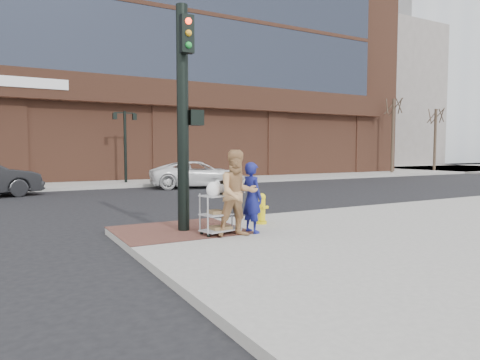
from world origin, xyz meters
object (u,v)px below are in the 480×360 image
pedestrian_tan (238,193)px  utility_cart (220,210)px  traffic_signal_pole (184,111)px  lamp_post (125,139)px  minivan_white (198,174)px  fire_hydrant (262,208)px  woman_blue (252,197)px

pedestrian_tan → utility_cart: (-0.23, 0.37, -0.38)m
traffic_signal_pole → utility_cart: 2.34m
lamp_post → pedestrian_tan: (-1.74, -16.36, -1.55)m
pedestrian_tan → minivan_white: pedestrian_tan is taller
minivan_white → fire_hydrant: size_ratio=6.60×
lamp_post → traffic_signal_pole: bearing=-99.2°
lamp_post → fire_hydrant: (-0.48, -15.30, -2.08)m
minivan_white → utility_cart: (-4.91, -12.56, -0.02)m
lamp_post → minivan_white: (2.95, -3.43, -1.92)m
lamp_post → utility_cart: bearing=-97.0°
fire_hydrant → traffic_signal_pole: bearing=178.0°
minivan_white → utility_cart: 13.49m
utility_cart → fire_hydrant: bearing=25.2°
lamp_post → minivan_white: bearing=-49.4°
traffic_signal_pole → fire_hydrant: traffic_signal_pole is taller
utility_cart → traffic_signal_pole: bearing=123.5°
traffic_signal_pole → utility_cart: traffic_signal_pole is taller
pedestrian_tan → fire_hydrant: size_ratio=2.41×
pedestrian_tan → minivan_white: 13.76m
lamp_post → traffic_signal_pole: traffic_signal_pole is taller
fire_hydrant → woman_blue: bearing=-132.7°
traffic_signal_pole → minivan_white: traffic_signal_pole is taller
woman_blue → pedestrian_tan: bearing=104.6°
utility_cart → pedestrian_tan: bearing=-58.4°
lamp_post → fire_hydrant: bearing=-91.8°
traffic_signal_pole → utility_cart: (0.51, -0.77, -2.15)m
lamp_post → fire_hydrant: lamp_post is taller
woman_blue → fire_hydrant: bearing=-52.6°
minivan_white → traffic_signal_pole: bearing=166.1°
lamp_post → traffic_signal_pole: 15.43m
lamp_post → pedestrian_tan: size_ratio=2.19×
pedestrian_tan → minivan_white: (4.69, 12.93, -0.37)m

